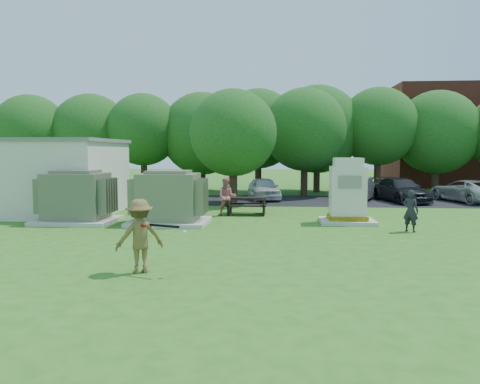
# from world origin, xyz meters

# --- Properties ---
(ground) EXTENTS (120.00, 120.00, 0.00)m
(ground) POSITION_xyz_m (0.00, 0.00, 0.00)
(ground) COLOR #2D6619
(ground) RESTS_ON ground
(service_building) EXTENTS (10.00, 5.00, 3.20)m
(service_building) POSITION_xyz_m (-11.00, 7.00, 1.60)
(service_building) COLOR beige
(service_building) RESTS_ON ground
(service_building_roof) EXTENTS (10.20, 5.20, 0.15)m
(service_building_roof) POSITION_xyz_m (-11.00, 7.00, 3.27)
(service_building_roof) COLOR slate
(service_building_roof) RESTS_ON service_building
(parking_strip) EXTENTS (20.00, 6.00, 0.01)m
(parking_strip) POSITION_xyz_m (7.00, 13.50, 0.01)
(parking_strip) COLOR #232326
(parking_strip) RESTS_ON ground
(transformer_left) EXTENTS (3.00, 2.40, 2.07)m
(transformer_left) POSITION_xyz_m (-6.50, 4.50, 0.97)
(transformer_left) COLOR beige
(transformer_left) RESTS_ON ground
(transformer_right) EXTENTS (3.00, 2.40, 2.07)m
(transformer_right) POSITION_xyz_m (-2.80, 4.50, 0.97)
(transformer_right) COLOR beige
(transformer_right) RESTS_ON ground
(generator_cabinet) EXTENTS (2.09, 1.71, 2.55)m
(generator_cabinet) POSITION_xyz_m (4.11, 5.26, 1.12)
(generator_cabinet) COLOR beige
(generator_cabinet) RESTS_ON ground
(picnic_table) EXTENTS (1.78, 1.33, 0.76)m
(picnic_table) POSITION_xyz_m (0.01, 7.44, 0.48)
(picnic_table) COLOR black
(picnic_table) RESTS_ON ground
(batter) EXTENTS (1.28, 1.09, 1.71)m
(batter) POSITION_xyz_m (-1.75, -2.78, 0.86)
(batter) COLOR brown
(batter) RESTS_ON ground
(person_by_generator) EXTENTS (0.64, 0.60, 1.47)m
(person_by_generator) POSITION_xyz_m (6.01, 3.39, 0.74)
(person_by_generator) COLOR black
(person_by_generator) RESTS_ON ground
(person_at_picnic) EXTENTS (0.87, 0.71, 1.67)m
(person_at_picnic) POSITION_xyz_m (-0.80, 6.80, 0.84)
(person_at_picnic) COLOR #C96A6B
(person_at_picnic) RESTS_ON ground
(car_white) EXTENTS (2.28, 4.04, 1.30)m
(car_white) POSITION_xyz_m (0.55, 13.94, 0.65)
(car_white) COLOR silver
(car_white) RESTS_ON ground
(car_silver_a) EXTENTS (2.79, 4.50, 1.40)m
(car_silver_a) POSITION_xyz_m (5.82, 13.48, 0.70)
(car_silver_a) COLOR #A8A7AC
(car_silver_a) RESTS_ON ground
(car_dark) EXTENTS (2.79, 4.80, 1.31)m
(car_dark) POSITION_xyz_m (8.18, 13.37, 0.65)
(car_dark) COLOR black
(car_dark) RESTS_ON ground
(car_silver_b) EXTENTS (3.24, 4.82, 1.23)m
(car_silver_b) POSITION_xyz_m (11.75, 13.58, 0.61)
(car_silver_b) COLOR #BBBBC0
(car_silver_b) RESTS_ON ground
(batting_equipment) EXTENTS (1.15, 0.34, 0.20)m
(batting_equipment) POSITION_xyz_m (-1.18, -2.92, 1.10)
(batting_equipment) COLOR black
(batting_equipment) RESTS_ON ground
(tree_row) EXTENTS (41.30, 13.30, 7.30)m
(tree_row) POSITION_xyz_m (1.75, 18.50, 4.15)
(tree_row) COLOR #47301E
(tree_row) RESTS_ON ground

